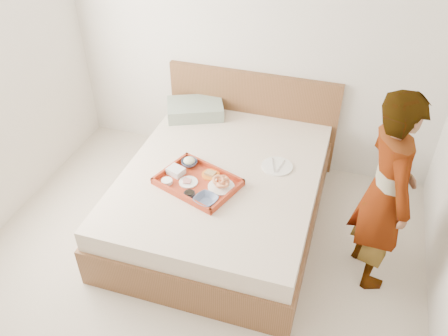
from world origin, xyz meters
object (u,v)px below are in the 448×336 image
(dinner_plate, at_px, (277,166))
(person, at_px, (385,193))
(bed, at_px, (222,196))
(tray, at_px, (198,182))

(dinner_plate, xyz_separation_m, person, (0.83, -0.40, 0.25))
(bed, bearing_deg, person, -9.44)
(dinner_plate, relative_size, person, 0.16)
(tray, height_order, dinner_plate, tray)
(bed, distance_m, person, 1.37)
(bed, relative_size, dinner_plate, 7.78)
(dinner_plate, distance_m, person, 0.95)
(bed, bearing_deg, dinner_plate, 24.61)
(bed, height_order, tray, tray)
(bed, relative_size, person, 1.27)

